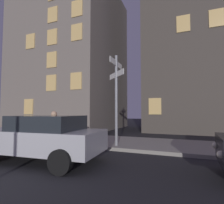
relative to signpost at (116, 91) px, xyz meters
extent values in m
cube|color=gray|center=(-1.10, 1.17, -2.40)|extent=(40.00, 3.30, 0.14)
cylinder|color=gray|center=(0.00, 0.00, -0.37)|extent=(0.12, 0.12, 3.93)
cube|color=white|center=(0.00, 0.00, 1.25)|extent=(0.03, 1.47, 0.24)
cube|color=white|center=(0.00, 0.00, 0.75)|extent=(1.03, 1.03, 0.24)
sphere|color=#F9EFCC|center=(3.39, -2.83, -1.80)|extent=(0.16, 0.16, 0.16)
sphere|color=#F9EFCC|center=(3.47, -1.70, -1.80)|extent=(0.16, 0.16, 0.16)
cube|color=#B7B7BC|center=(-1.59, -2.73, -1.80)|extent=(4.10, 2.02, 0.66)
cube|color=#23282D|center=(-1.31, -2.71, -1.24)|extent=(2.10, 1.73, 0.45)
cylinder|color=black|center=(-2.97, -1.97, -2.15)|extent=(0.66, 0.27, 0.64)
cylinder|color=black|center=(-0.21, -3.48, -2.15)|extent=(0.66, 0.27, 0.64)
cylinder|color=black|center=(-0.35, -1.77, -2.15)|extent=(0.66, 0.27, 0.64)
sphere|color=#F9EFCC|center=(-3.64, -2.30, -1.80)|extent=(0.16, 0.16, 0.16)
torus|color=black|center=(-1.07, -2.04, -2.11)|extent=(0.72, 0.16, 0.72)
torus|color=black|center=(-2.16, -1.89, -2.11)|extent=(0.72, 0.16, 0.72)
cylinder|color=red|center=(-1.62, -1.96, -1.86)|extent=(1.00, 0.18, 0.04)
cylinder|color=maroon|center=(-1.72, -1.95, -1.39)|extent=(0.49, 0.38, 0.61)
sphere|color=tan|center=(-1.72, -1.95, -0.97)|extent=(0.22, 0.22, 0.22)
cylinder|color=black|center=(-1.66, -1.87, -1.89)|extent=(0.35, 0.16, 0.55)
cylinder|color=black|center=(-1.68, -2.05, -1.89)|extent=(0.35, 0.16, 0.55)
cube|color=slate|center=(-7.43, 7.60, 4.27)|extent=(8.69, 8.75, 13.50)
cube|color=#F2C672|center=(-8.52, 3.19, -0.47)|extent=(0.90, 0.06, 1.20)
cube|color=#F2C672|center=(-6.35, 3.19, 1.27)|extent=(0.90, 0.06, 1.20)
cube|color=#F2C672|center=(-4.18, 3.19, 1.27)|extent=(0.90, 0.06, 1.20)
cube|color=#F2C672|center=(-6.35, 3.19, 3.02)|extent=(0.90, 0.06, 1.20)
cube|color=#F2C672|center=(-8.52, 3.19, 4.77)|extent=(0.90, 0.06, 1.20)
cube|color=#F2C672|center=(-6.35, 3.19, 4.77)|extent=(0.90, 0.06, 1.20)
cube|color=#F2C672|center=(-4.18, 3.19, 4.77)|extent=(0.90, 0.06, 1.20)
cube|color=#F2C672|center=(-6.35, 3.19, 6.52)|extent=(0.90, 0.06, 1.20)
cube|color=#F2C672|center=(-4.18, 3.19, 6.52)|extent=(0.90, 0.06, 1.20)
cube|color=#4C443D|center=(4.92, 9.09, 7.78)|extent=(10.24, 6.30, 20.50)
cube|color=#F2C672|center=(0.83, 5.91, -0.47)|extent=(0.90, 0.06, 1.20)
cube|color=#F2C672|center=(2.88, 5.91, 5.36)|extent=(0.90, 0.06, 1.20)
cube|color=#F2C672|center=(4.92, 5.91, 5.36)|extent=(0.90, 0.06, 1.20)
camera|label=1|loc=(2.65, -7.16, -0.91)|focal=28.15mm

